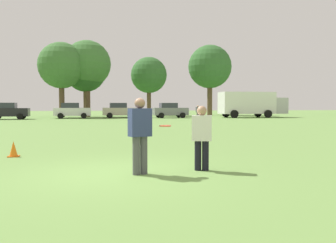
{
  "coord_description": "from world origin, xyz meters",
  "views": [
    {
      "loc": [
        -0.32,
        -8.45,
        1.6
      ],
      "look_at": [
        1.36,
        0.76,
        1.17
      ],
      "focal_mm": 39.02,
      "sensor_mm": 36.0,
      "label": 1
    }
  ],
  "objects_px": {
    "player_defender": "(202,134)",
    "box_truck": "(251,104)",
    "frisbee": "(165,126)",
    "parked_car_far_right": "(170,110)",
    "traffic_cone": "(14,149)",
    "parked_car_center": "(8,111)",
    "parked_car_mid_right": "(72,110)",
    "player_thrower": "(140,131)",
    "parked_car_near_right": "(120,110)",
    "bystander_sideline_watcher": "(198,111)"
  },
  "relations": [
    {
      "from": "frisbee",
      "to": "parked_car_center",
      "type": "bearing_deg",
      "value": 108.59
    },
    {
      "from": "traffic_cone",
      "to": "parked_car_near_right",
      "type": "distance_m",
      "value": 33.39
    },
    {
      "from": "traffic_cone",
      "to": "player_thrower",
      "type": "bearing_deg",
      "value": -44.99
    },
    {
      "from": "parked_car_near_right",
      "to": "traffic_cone",
      "type": "bearing_deg",
      "value": -98.31
    },
    {
      "from": "parked_car_mid_right",
      "to": "parked_car_far_right",
      "type": "distance_m",
      "value": 11.65
    },
    {
      "from": "box_truck",
      "to": "parked_car_mid_right",
      "type": "bearing_deg",
      "value": 177.62
    },
    {
      "from": "parked_car_near_right",
      "to": "bystander_sideline_watcher",
      "type": "relative_size",
      "value": 2.76
    },
    {
      "from": "player_thrower",
      "to": "parked_car_near_right",
      "type": "relative_size",
      "value": 0.41
    },
    {
      "from": "parked_car_far_right",
      "to": "bystander_sideline_watcher",
      "type": "distance_m",
      "value": 4.83
    },
    {
      "from": "player_defender",
      "to": "traffic_cone",
      "type": "xyz_separation_m",
      "value": [
        -5.06,
        3.28,
        -0.65
      ]
    },
    {
      "from": "parked_car_near_right",
      "to": "box_truck",
      "type": "bearing_deg",
      "value": -5.72
    },
    {
      "from": "player_thrower",
      "to": "player_defender",
      "type": "bearing_deg",
      "value": 9.15
    },
    {
      "from": "player_defender",
      "to": "bystander_sideline_watcher",
      "type": "relative_size",
      "value": 1.02
    },
    {
      "from": "parked_car_center",
      "to": "parked_car_far_right",
      "type": "xyz_separation_m",
      "value": [
        18.29,
        1.43,
        0.0
      ]
    },
    {
      "from": "player_thrower",
      "to": "parked_car_far_right",
      "type": "bearing_deg",
      "value": 78.32
    },
    {
      "from": "traffic_cone",
      "to": "parked_car_center",
      "type": "distance_m",
      "value": 31.51
    },
    {
      "from": "parked_car_center",
      "to": "box_truck",
      "type": "distance_m",
      "value": 28.61
    },
    {
      "from": "frisbee",
      "to": "parked_car_center",
      "type": "distance_m",
      "value": 36.11
    },
    {
      "from": "frisbee",
      "to": "parked_car_mid_right",
      "type": "xyz_separation_m",
      "value": [
        -4.87,
        35.91,
        -0.19
      ]
    },
    {
      "from": "parked_car_center",
      "to": "parked_car_far_right",
      "type": "relative_size",
      "value": 1.0
    },
    {
      "from": "bystander_sideline_watcher",
      "to": "player_thrower",
      "type": "bearing_deg",
      "value": -107.26
    },
    {
      "from": "parked_car_mid_right",
      "to": "parked_car_far_right",
      "type": "xyz_separation_m",
      "value": [
        11.65,
        -0.26,
        0.0
      ]
    },
    {
      "from": "parked_car_mid_right",
      "to": "parked_car_far_right",
      "type": "relative_size",
      "value": 1.0
    },
    {
      "from": "parked_car_near_right",
      "to": "parked_car_far_right",
      "type": "relative_size",
      "value": 1.0
    },
    {
      "from": "parked_car_center",
      "to": "parked_car_mid_right",
      "type": "height_order",
      "value": "same"
    },
    {
      "from": "parked_car_mid_right",
      "to": "box_truck",
      "type": "distance_m",
      "value": 21.98
    },
    {
      "from": "player_defender",
      "to": "parked_car_far_right",
      "type": "height_order",
      "value": "parked_car_far_right"
    },
    {
      "from": "traffic_cone",
      "to": "parked_car_far_right",
      "type": "distance_m",
      "value": 33.85
    },
    {
      "from": "parked_car_mid_right",
      "to": "box_truck",
      "type": "bearing_deg",
      "value": -2.38
    },
    {
      "from": "traffic_cone",
      "to": "parked_car_mid_right",
      "type": "distance_m",
      "value": 32.32
    },
    {
      "from": "traffic_cone",
      "to": "parked_car_far_right",
      "type": "bearing_deg",
      "value": 71.24
    },
    {
      "from": "parked_car_far_right",
      "to": "box_truck",
      "type": "distance_m",
      "value": 10.35
    },
    {
      "from": "player_thrower",
      "to": "parked_car_mid_right",
      "type": "distance_m",
      "value": 36.09
    },
    {
      "from": "player_defender",
      "to": "box_truck",
      "type": "relative_size",
      "value": 0.18
    },
    {
      "from": "parked_car_far_right",
      "to": "bystander_sideline_watcher",
      "type": "bearing_deg",
      "value": -60.25
    },
    {
      "from": "bystander_sideline_watcher",
      "to": "player_defender",
      "type": "bearing_deg",
      "value": -104.8
    },
    {
      "from": "traffic_cone",
      "to": "bystander_sideline_watcher",
      "type": "bearing_deg",
      "value": 64.51
    },
    {
      "from": "parked_car_mid_right",
      "to": "box_truck",
      "type": "height_order",
      "value": "box_truck"
    },
    {
      "from": "frisbee",
      "to": "parked_car_mid_right",
      "type": "height_order",
      "value": "parked_car_mid_right"
    },
    {
      "from": "player_thrower",
      "to": "traffic_cone",
      "type": "distance_m",
      "value": 5.05
    },
    {
      "from": "parked_car_near_right",
      "to": "parked_car_far_right",
      "type": "xyz_separation_m",
      "value": [
        6.06,
        -0.99,
        0.0
      ]
    },
    {
      "from": "player_defender",
      "to": "parked_car_near_right",
      "type": "bearing_deg",
      "value": 90.37
    },
    {
      "from": "box_truck",
      "to": "bystander_sideline_watcher",
      "type": "height_order",
      "value": "box_truck"
    },
    {
      "from": "player_defender",
      "to": "bystander_sideline_watcher",
      "type": "height_order",
      "value": "player_defender"
    },
    {
      "from": "parked_car_far_right",
      "to": "parked_car_near_right",
      "type": "bearing_deg",
      "value": 170.76
    },
    {
      "from": "player_thrower",
      "to": "traffic_cone",
      "type": "bearing_deg",
      "value": 135.01
    },
    {
      "from": "parked_car_center",
      "to": "parked_car_near_right",
      "type": "relative_size",
      "value": 1.0
    },
    {
      "from": "parked_car_center",
      "to": "parked_car_mid_right",
      "type": "bearing_deg",
      "value": 14.23
    },
    {
      "from": "player_defender",
      "to": "box_truck",
      "type": "distance_m",
      "value": 38.25
    },
    {
      "from": "frisbee",
      "to": "parked_car_far_right",
      "type": "relative_size",
      "value": 0.06
    }
  ]
}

